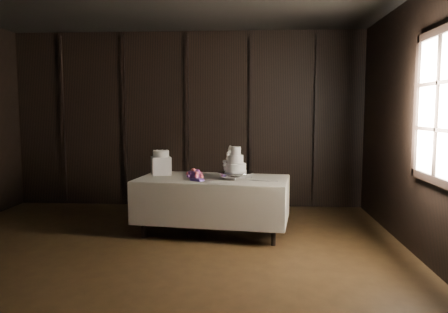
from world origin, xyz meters
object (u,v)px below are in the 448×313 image
bouquet (194,175)px  box_pedestal (161,166)px  small_cake (161,154)px  display_table (213,203)px  cake_stand (236,175)px  wedding_cake (234,162)px

bouquet → box_pedestal: size_ratio=1.42×
bouquet → small_cake: 0.70m
display_table → cake_stand: (0.31, -0.03, 0.39)m
display_table → cake_stand: 0.49m
wedding_cake → bouquet: size_ratio=0.91×
bouquet → box_pedestal: box_pedestal is taller
small_cake → display_table: bearing=-19.2°
display_table → cake_stand: bearing=2.3°
display_table → cake_stand: cake_stand is taller
cake_stand → wedding_cake: bearing=-150.3°
cake_stand → box_pedestal: size_ratio=1.86×
cake_stand → bouquet: size_ratio=1.31×
small_cake → cake_stand: bearing=-15.3°
cake_stand → small_cake: bearing=164.7°
wedding_cake → small_cake: (-1.04, 0.30, 0.07)m
cake_stand → bouquet: bearing=-168.5°
bouquet → box_pedestal: 0.66m
wedding_cake → cake_stand: bearing=27.6°
display_table → wedding_cake: 0.63m
cake_stand → box_pedestal: 1.10m
cake_stand → wedding_cake: (-0.02, -0.01, 0.18)m
bouquet → wedding_cake: bearing=10.5°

